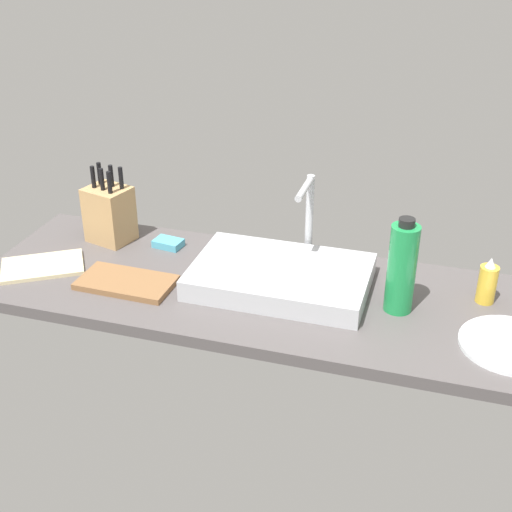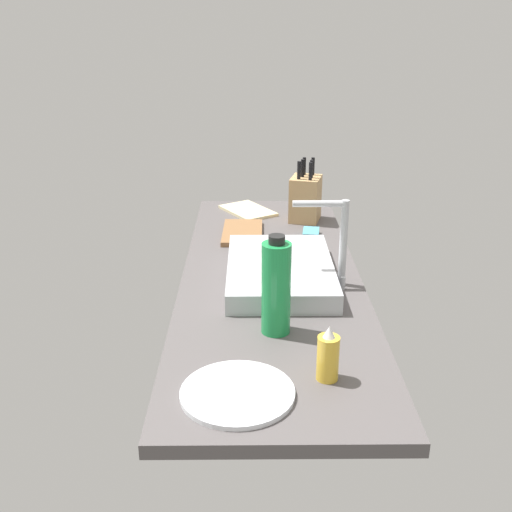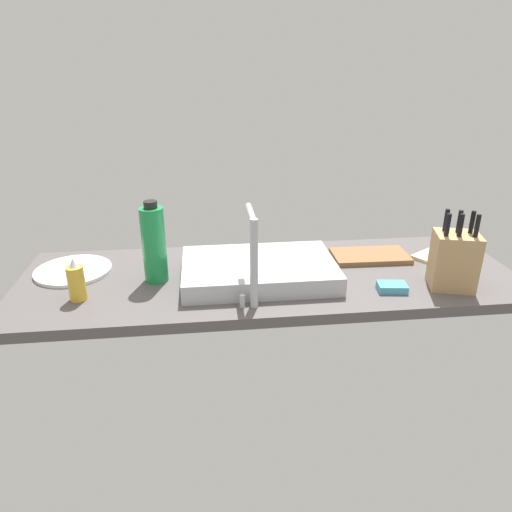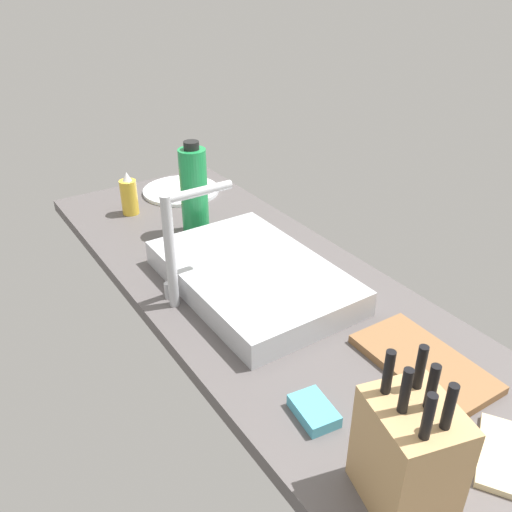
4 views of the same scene
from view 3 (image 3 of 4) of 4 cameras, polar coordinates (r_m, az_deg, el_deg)
name	(u,v)px [view 3 (image 3 of 4)]	position (r cm, az deg, el deg)	size (l,w,h in cm)	color
countertop_slab	(270,279)	(161.92, 1.67, -2.80)	(168.57, 57.77, 3.50)	#514C4C
sink_basin	(259,270)	(156.93, 0.34, -1.70)	(50.49, 33.12, 6.20)	#B7BABF
faucet	(253,252)	(135.70, -0.41, 0.48)	(5.50, 17.03, 27.48)	#B7BABF
knife_block	(454,260)	(161.53, 22.87, -0.42)	(15.86, 14.43, 25.25)	tan
cutting_board	(370,256)	(178.69, 13.64, 0.02)	(27.49, 15.02, 1.80)	brown
soap_bottle	(76,282)	(152.37, -20.95, -2.94)	(5.19, 5.19, 13.71)	gold
water_bottle	(154,244)	(155.19, -12.28, 1.37)	(7.75, 7.75, 27.25)	#1E8E47
dinner_plate	(73,270)	(174.43, -21.28, -1.65)	(25.74, 25.74, 1.20)	white
dish_towel	(447,255)	(188.95, 22.13, 0.09)	(23.99, 15.49, 1.20)	beige
dish_sponge	(392,287)	(155.80, 16.16, -3.65)	(9.00, 6.00, 2.40)	#4CA3BC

